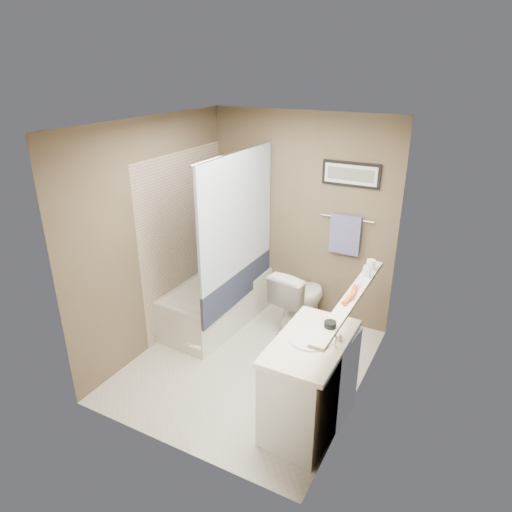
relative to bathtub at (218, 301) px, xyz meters
The scene contains 33 objects.
ground 0.99m from the bathtub, 38.24° to the right, with size 2.50×2.50×0.00m, color silver.
ceiling 2.33m from the bathtub, 38.24° to the right, with size 2.20×2.50×0.04m, color silver.
wall_back 1.37m from the bathtub, 40.43° to the left, with size 2.20×0.04×2.40m, color brown.
wall_front 2.19m from the bathtub, 67.62° to the right, with size 2.20×0.04×2.40m, color brown.
wall_left 1.17m from the bathtub, 119.17° to the right, with size 0.04×2.50×2.40m, color brown.
wall_right 2.14m from the bathtub, 17.90° to the right, with size 0.04×2.50×2.40m, color brown.
tile_surround 0.83m from the bathtub, 165.09° to the right, with size 0.02×1.55×2.00m, color #BEA790.
curtain_rod 1.84m from the bathtub, 14.59° to the right, with size 0.02×0.02×1.55m, color silver.
curtain_upper 1.21m from the bathtub, 14.59° to the right, with size 0.03×1.45×1.28m, color white.
curtain_lower 0.49m from the bathtub, 14.59° to the right, with size 0.03×1.45×0.36m, color #262E47.
mirror 2.41m from the bathtub, 21.94° to the right, with size 0.02×1.60×1.00m, color silver.
shelf 2.11m from the bathtub, 22.55° to the right, with size 0.12×1.60×0.03m, color silver.
towel_bar 1.78m from the bathtub, 25.64° to the left, with size 0.02×0.02×0.60m, color silver.
towel 1.68m from the bathtub, 24.92° to the left, with size 0.34×0.05×0.44m, color #8B8FCA.
art_frame 2.11m from the bathtub, 26.24° to the left, with size 0.62×0.03×0.26m, color black.
art_mat 2.10m from the bathtub, 25.75° to the left, with size 0.56×0.00×0.20m, color white.
art_image 2.10m from the bathtub, 25.64° to the left, with size 0.50×0.00×0.13m, color #595959.
door 2.37m from the bathtub, 54.66° to the right, with size 0.80×0.02×2.00m, color silver.
door_handle 2.16m from the bathtub, 61.43° to the right, with size 0.02×0.02×0.10m, color silver.
bathtub is the anchor object (origin of this frame).
tub_rim 0.25m from the bathtub, behind, with size 0.56×1.36×0.02m, color white.
toilet 0.98m from the bathtub, 18.61° to the left, with size 0.42×0.74×0.75m, color white.
vanity 1.94m from the bathtub, 34.25° to the right, with size 0.50×0.90×0.80m, color white.
countertop 2.01m from the bathtub, 34.41° to the right, with size 0.54×0.96×0.04m, color white.
sink_basin 2.01m from the bathtub, 34.58° to the right, with size 0.34×0.34×0.01m, color white.
faucet_spout 2.18m from the bathtub, 31.46° to the right, with size 0.02×0.02×0.10m, color white.
faucet_knob 2.13m from the bathtub, 29.06° to the right, with size 0.05×0.05×0.05m, color silver.
candle_bowl_near 2.36m from the bathtub, 35.24° to the right, with size 0.09×0.09×0.04m, color black.
hair_brush_front 2.15m from the bathtub, 24.55° to the right, with size 0.04×0.04×0.22m, color orange.
hair_brush_back 2.11m from the bathtub, 21.60° to the right, with size 0.04×0.04×0.22m, color #C0531B.
pink_comb 2.07m from the bathtub, 17.70° to the right, with size 0.03×0.16×0.01m, color pink.
glass_jar 2.01m from the bathtub, ahead, with size 0.08×0.08×0.10m, color white.
soap_bottle 2.04m from the bathtub, ahead, with size 0.06×0.06×0.14m, color #999999.
Camera 1 is at (1.88, -3.39, 2.86)m, focal length 32.00 mm.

